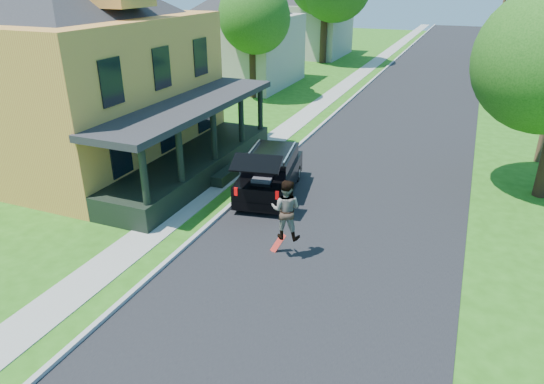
% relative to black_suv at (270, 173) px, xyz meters
% --- Properties ---
extents(ground, '(140.00, 140.00, 0.00)m').
position_rel_black_suv_xyz_m(ground, '(3.20, -5.58, -0.84)').
color(ground, '#265B12').
rests_on(ground, ground).
extents(street, '(8.00, 120.00, 0.02)m').
position_rel_black_suv_xyz_m(street, '(3.20, 14.42, -0.84)').
color(street, black).
rests_on(street, ground).
extents(curb, '(0.15, 120.00, 0.12)m').
position_rel_black_suv_xyz_m(curb, '(-0.85, 14.42, -0.84)').
color(curb, '#9C9C97').
rests_on(curb, ground).
extents(sidewalk, '(1.30, 120.00, 0.03)m').
position_rel_black_suv_xyz_m(sidewalk, '(-2.40, 14.42, -0.84)').
color(sidewalk, gray).
rests_on(sidewalk, ground).
extents(front_walk, '(6.50, 1.20, 0.03)m').
position_rel_black_suv_xyz_m(front_walk, '(-6.30, 0.42, -0.84)').
color(front_walk, gray).
rests_on(front_walk, ground).
extents(main_house, '(15.56, 15.56, 10.10)m').
position_rel_black_suv_xyz_m(main_house, '(-9.60, 0.42, 4.08)').
color(main_house, gold).
rests_on(main_house, ground).
extents(neighbor_house_mid, '(12.78, 12.78, 8.30)m').
position_rel_black_suv_xyz_m(neighbor_house_mid, '(-10.30, 18.42, 3.35)').
color(neighbor_house_mid, '#A5A492').
rests_on(neighbor_house_mid, ground).
extents(neighbor_house_far, '(12.78, 12.78, 8.30)m').
position_rel_black_suv_xyz_m(neighbor_house_far, '(-10.30, 34.42, 3.35)').
color(neighbor_house_far, '#A5A492').
rests_on(neighbor_house_far, ground).
extents(black_suv, '(2.54, 4.95, 2.20)m').
position_rel_black_suv_xyz_m(black_suv, '(0.00, 0.00, 0.00)').
color(black_suv, black).
rests_on(black_suv, ground).
extents(skateboarder, '(0.97, 0.80, 1.82)m').
position_rel_black_suv_xyz_m(skateboarder, '(2.20, -4.08, 0.72)').
color(skateboarder, black).
rests_on(skateboarder, ground).
extents(skateboard, '(0.49, 0.21, 0.70)m').
position_rel_black_suv_xyz_m(skateboard, '(1.92, -3.95, -0.54)').
color(skateboard, red).
rests_on(skateboard, ground).
extents(tree_left_mid, '(6.13, 6.33, 8.14)m').
position_rel_black_suv_xyz_m(tree_left_mid, '(-7.32, 14.59, 4.64)').
color(tree_left_mid, black).
rests_on(tree_left_mid, ground).
extents(tree_right_far, '(6.43, 6.59, 7.87)m').
position_rel_black_suv_xyz_m(tree_right_far, '(10.23, 36.21, 4.29)').
color(tree_right_far, black).
rests_on(tree_right_far, ground).
extents(utility_pole_far, '(1.39, 0.49, 7.28)m').
position_rel_black_suv_xyz_m(utility_pole_far, '(7.81, 25.44, 2.92)').
color(utility_pole_far, '#4E3824').
rests_on(utility_pole_far, ground).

